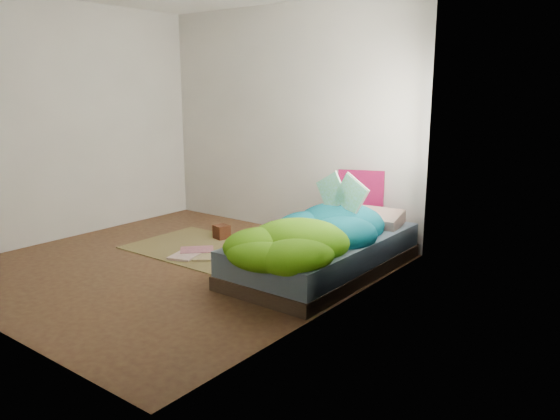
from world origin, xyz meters
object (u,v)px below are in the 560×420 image
object	(u,v)px
bed	(324,254)
wooden_box	(222,232)
floor_book_b	(197,247)
pillow_magenta	(361,194)
open_book	(341,182)
floor_book_a	(175,254)

from	to	relation	value
bed	wooden_box	size ratio (longest dim) A/B	13.23
bed	floor_book_b	distance (m)	1.47
bed	pillow_magenta	xyz separation A→B (m)	(-0.14, 0.90, 0.41)
wooden_box	pillow_magenta	bearing A→B (deg)	26.28
bed	pillow_magenta	distance (m)	1.00
floor_book_b	open_book	bearing A→B (deg)	59.39
pillow_magenta	floor_book_a	xyz separation A→B (m)	(-1.31, -1.43, -0.56)
pillow_magenta	wooden_box	bearing A→B (deg)	-176.66
bed	pillow_magenta	bearing A→B (deg)	98.57
pillow_magenta	floor_book_b	size ratio (longest dim) A/B	1.43
open_book	floor_book_a	xyz separation A→B (m)	(-1.50, -0.71, -0.80)
pillow_magenta	floor_book_a	distance (m)	2.02
pillow_magenta	floor_book_a	bearing A→B (deg)	-155.39
pillow_magenta	wooden_box	distance (m)	1.61
open_book	floor_book_b	distance (m)	1.75
floor_book_a	open_book	bearing A→B (deg)	8.69
open_book	floor_book_a	size ratio (longest dim) A/B	1.39
floor_book_a	floor_book_b	distance (m)	0.30
open_book	pillow_magenta	bearing A→B (deg)	112.01
floor_book_a	bed	bearing A→B (deg)	3.60
open_book	wooden_box	world-z (taller)	open_book
pillow_magenta	floor_book_b	distance (m)	1.82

